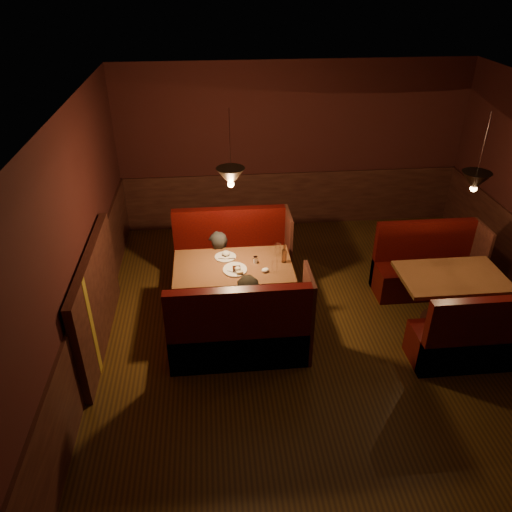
{
  "coord_description": "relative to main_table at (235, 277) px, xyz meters",
  "views": [
    {
      "loc": [
        -1.45,
        -4.76,
        4.25
      ],
      "look_at": [
        -0.91,
        0.75,
        0.95
      ],
      "focal_mm": 35.0,
      "sensor_mm": 36.0,
      "label": 1
    }
  ],
  "objects": [
    {
      "name": "second_table",
      "position": [
        2.79,
        -0.41,
        -0.08
      ],
      "size": [
        1.34,
        0.86,
        0.76
      ],
      "color": "#4F3215",
      "rests_on": "ground"
    },
    {
      "name": "main_bench_far",
      "position": [
        0.02,
        0.87,
        -0.27
      ],
      "size": [
        1.7,
        0.61,
        1.16
      ],
      "color": "black",
      "rests_on": "ground"
    },
    {
      "name": "diner_b",
      "position": [
        0.16,
        -0.69,
        0.07
      ],
      "size": [
        0.83,
        0.75,
        1.41
      ],
      "primitive_type": "imported",
      "rotation": [
        0.0,
        0.0,
        0.37
      ],
      "color": "#393226",
      "rests_on": "ground"
    },
    {
      "name": "second_bench_far",
      "position": [
        2.82,
        0.39,
        -0.3
      ],
      "size": [
        1.48,
        0.55,
        1.06
      ],
      "color": "black",
      "rests_on": "ground"
    },
    {
      "name": "main_table",
      "position": [
        0.0,
        0.0,
        0.0
      ],
      "size": [
        1.54,
        0.94,
        1.08
      ],
      "color": "#4F3215",
      "rests_on": "ground"
    },
    {
      "name": "room",
      "position": [
        0.92,
        -0.7,
        0.41
      ],
      "size": [
        6.02,
        7.02,
        2.92
      ],
      "color": "#3C2711",
      "rests_on": "ground"
    },
    {
      "name": "second_bench_near",
      "position": [
        2.82,
        -1.21,
        -0.3
      ],
      "size": [
        1.48,
        0.55,
        1.06
      ],
      "color": "black",
      "rests_on": "ground"
    },
    {
      "name": "diner_a",
      "position": [
        -0.2,
        0.55,
        0.06
      ],
      "size": [
        0.57,
        0.43,
        1.4
      ],
      "primitive_type": "imported",
      "rotation": [
        0.0,
        0.0,
        3.35
      ],
      "color": "#252525",
      "rests_on": "ground"
    },
    {
      "name": "main_bench_near",
      "position": [
        0.02,
        -0.88,
        -0.27
      ],
      "size": [
        1.7,
        0.61,
        1.16
      ],
      "color": "black",
      "rests_on": "ground"
    }
  ]
}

